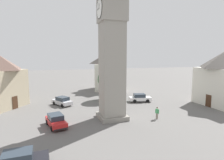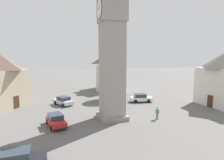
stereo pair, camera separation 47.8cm
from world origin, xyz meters
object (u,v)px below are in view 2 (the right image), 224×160
object	(u,v)px
car_white_side	(141,98)
pedestrian	(157,112)
building_shop_left	(109,71)
building_terrace_right	(1,80)
car_blue_kerb	(63,101)
road_sign	(114,93)
clock_tower	(112,17)
car_red_corner	(56,120)
car_silver_kerb	(17,160)
tree	(111,79)

from	to	relation	value
car_white_side	pedestrian	xyz separation A→B (m)	(-9.54, 2.30, 0.25)
building_shop_left	building_terrace_right	bearing A→B (deg)	115.30
car_blue_kerb	car_white_side	distance (m)	14.40
car_blue_kerb	pedestrian	xyz separation A→B (m)	(-11.61, -11.95, 0.25)
pedestrian	building_shop_left	size ratio (longest dim) A/B	0.18
pedestrian	road_sign	xyz separation A→B (m)	(9.77, 3.01, 0.89)
clock_tower	car_blue_kerb	distance (m)	17.10
building_terrace_right	car_blue_kerb	bearing A→B (deg)	-100.98
clock_tower	building_terrace_right	world-z (taller)	clock_tower
building_terrace_right	road_sign	world-z (taller)	building_terrace_right
car_red_corner	road_sign	bearing A→B (deg)	-51.56
clock_tower	car_silver_kerb	size ratio (longest dim) A/B	5.60
car_silver_kerb	building_terrace_right	size ratio (longest dim) A/B	0.44
car_silver_kerb	car_white_side	size ratio (longest dim) A/B	0.94
clock_tower	pedestrian	world-z (taller)	clock_tower
car_red_corner	building_shop_left	world-z (taller)	building_shop_left
car_red_corner	tree	distance (m)	16.10
building_terrace_right	tree	bearing A→B (deg)	-91.17
car_white_side	tree	xyz separation A→B (m)	(3.61, 4.93, 3.32)
car_red_corner	pedestrian	size ratio (longest dim) A/B	2.60
building_shop_left	road_sign	bearing A→B (deg)	167.29
car_white_side	building_terrace_right	distance (m)	24.85
tree	building_shop_left	size ratio (longest dim) A/B	0.68
pedestrian	tree	bearing A→B (deg)	11.34
car_silver_kerb	car_white_side	bearing A→B (deg)	-48.62
tree	car_white_side	bearing A→B (deg)	-126.21
clock_tower	road_sign	xyz separation A→B (m)	(7.53, -2.80, -11.78)
car_white_side	pedestrian	distance (m)	9.82
clock_tower	car_blue_kerb	bearing A→B (deg)	33.22
tree	road_sign	bearing A→B (deg)	173.66
car_red_corner	building_shop_left	xyz separation A→B (m)	(22.42, -13.52, 4.09)
clock_tower	car_red_corner	world-z (taller)	clock_tower
tree	building_terrace_right	distance (m)	19.30
car_white_side	pedestrian	world-z (taller)	pedestrian
car_white_side	road_sign	bearing A→B (deg)	87.57
clock_tower	car_white_side	bearing A→B (deg)	-47.98
car_blue_kerb	tree	distance (m)	10.01
car_blue_kerb	building_terrace_right	distance (m)	10.86
car_red_corner	pedestrian	world-z (taller)	pedestrian
clock_tower	car_white_side	distance (m)	16.91
car_white_side	building_terrace_right	xyz separation A→B (m)	(4.00, 24.22, 3.86)
car_white_side	car_red_corner	bearing A→B (deg)	117.00
car_white_side	building_shop_left	bearing A→B (deg)	8.27
car_white_side	road_sign	distance (m)	5.44
building_terrace_right	road_sign	size ratio (longest dim) A/B	3.39
building_terrace_right	car_red_corner	bearing A→B (deg)	-144.28
car_blue_kerb	tree	xyz separation A→B (m)	(1.54, -9.32, 3.32)
car_silver_kerb	tree	distance (m)	24.32
clock_tower	car_red_corner	size ratio (longest dim) A/B	5.30
car_silver_kerb	building_shop_left	bearing A→B (deg)	-28.07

